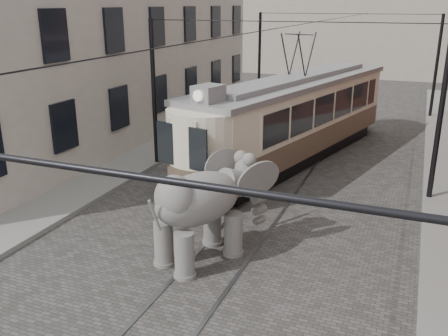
% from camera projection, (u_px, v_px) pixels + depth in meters
% --- Properties ---
extents(ground, '(120.00, 120.00, 0.00)m').
position_uv_depth(ground, '(228.00, 250.00, 13.80)').
color(ground, '#494644').
extents(tram_rails, '(1.54, 80.00, 0.02)m').
position_uv_depth(tram_rails, '(228.00, 249.00, 13.80)').
color(tram_rails, slate).
rests_on(tram_rails, ground).
extents(sidewalk_left, '(2.00, 60.00, 0.15)m').
position_uv_depth(sidewalk_left, '(43.00, 213.00, 16.07)').
color(sidewalk_left, slate).
rests_on(sidewalk_left, ground).
extents(stucco_building, '(7.00, 24.00, 10.00)m').
position_uv_depth(stucco_building, '(98.00, 36.00, 24.88)').
color(stucco_building, gray).
rests_on(stucco_building, ground).
extents(catenary, '(11.00, 30.20, 6.00)m').
position_uv_depth(catenary, '(275.00, 110.00, 17.32)').
color(catenary, black).
rests_on(catenary, ground).
extents(tram, '(6.12, 13.88, 5.40)m').
position_uv_depth(tram, '(296.00, 99.00, 20.95)').
color(tram, beige).
rests_on(tram, ground).
extents(elephant, '(4.06, 5.02, 2.70)m').
position_uv_depth(elephant, '(199.00, 213.00, 12.89)').
color(elephant, '#615E5A').
rests_on(elephant, ground).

